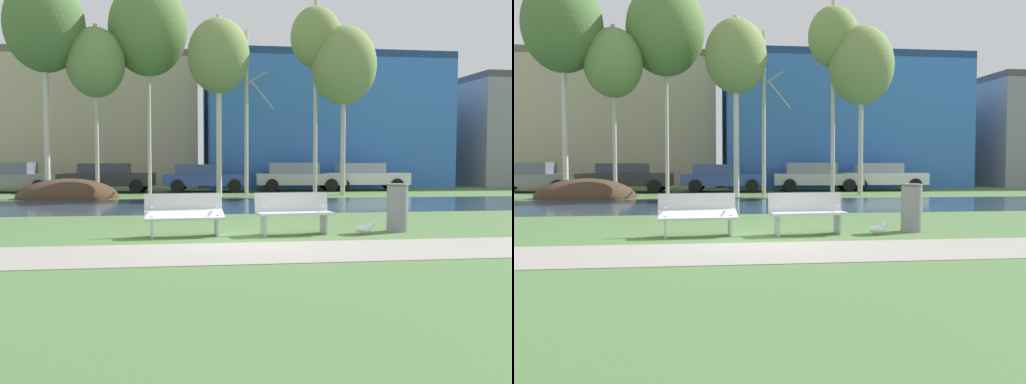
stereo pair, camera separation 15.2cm
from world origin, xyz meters
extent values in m
plane|color=#4C703D|center=(0.00, 10.00, 0.00)|extent=(120.00, 120.00, 0.00)
cube|color=gray|center=(0.00, -1.62, 0.01)|extent=(60.00, 2.17, 0.01)
cube|color=#2D475B|center=(0.00, 8.19, 0.00)|extent=(80.00, 6.29, 0.01)
ellipsoid|color=#423021|center=(-5.82, 12.55, 0.00)|extent=(4.11, 3.05, 1.63)
cube|color=silver|center=(-1.14, 0.46, 0.45)|extent=(1.63, 0.59, 0.19)
cube|color=silver|center=(-1.16, 0.74, 0.67)|extent=(1.60, 0.20, 0.40)
cube|color=silver|center=(-1.80, 0.48, 0.23)|extent=(0.07, 0.43, 0.45)
cube|color=silver|center=(-0.49, 0.57, 0.23)|extent=(0.07, 0.43, 0.45)
cylinder|color=silver|center=(-1.80, 0.44, 0.59)|extent=(0.06, 0.28, 0.04)
cylinder|color=silver|center=(-0.49, 0.53, 0.59)|extent=(0.06, 0.28, 0.04)
cube|color=silver|center=(1.14, 0.46, 0.45)|extent=(1.63, 0.59, 0.05)
cube|color=silver|center=(1.12, 0.74, 0.67)|extent=(1.60, 0.20, 0.40)
cube|color=silver|center=(0.48, 0.48, 0.23)|extent=(0.07, 0.43, 0.45)
cube|color=silver|center=(1.79, 0.57, 0.23)|extent=(0.07, 0.43, 0.45)
cylinder|color=silver|center=(0.49, 0.44, 0.59)|extent=(0.06, 0.28, 0.04)
cylinder|color=silver|center=(1.80, 0.53, 0.59)|extent=(0.06, 0.28, 0.04)
cylinder|color=gray|center=(3.48, 0.71, 0.52)|extent=(0.45, 0.45, 1.05)
torus|color=#494A4C|center=(3.48, 0.71, 1.02)|extent=(0.48, 0.48, 0.04)
ellipsoid|color=white|center=(2.57, 0.28, 0.12)|extent=(0.36, 0.16, 0.16)
sphere|color=white|center=(2.73, 0.28, 0.20)|extent=(0.11, 0.11, 0.11)
cone|color=gold|center=(2.79, 0.28, 0.20)|extent=(0.06, 0.04, 0.04)
cylinder|color=gold|center=(2.59, 0.25, 0.05)|extent=(0.01, 0.01, 0.10)
cylinder|color=gold|center=(2.59, 0.31, 0.05)|extent=(0.01, 0.01, 0.10)
cylinder|color=beige|center=(-6.69, 12.91, 4.54)|extent=(0.22, 0.22, 9.08)
ellipsoid|color=#4C7038|center=(-6.69, 12.91, 7.08)|extent=(3.23, 3.23, 3.87)
cylinder|color=#BCB7A8|center=(-4.70, 13.03, 3.60)|extent=(0.17, 0.17, 7.21)
ellipsoid|color=#668947|center=(-4.70, 13.03, 5.62)|extent=(2.42, 2.42, 2.90)
cylinder|color=beige|center=(-2.59, 13.86, 4.66)|extent=(0.16, 0.16, 9.31)
ellipsoid|color=#567A3D|center=(-2.59, 13.86, 7.27)|extent=(3.40, 3.40, 4.08)
cylinder|color=beige|center=(0.40, 12.71, 3.82)|extent=(0.24, 0.24, 7.65)
ellipsoid|color=olive|center=(0.40, 12.71, 5.97)|extent=(2.63, 2.63, 3.16)
cylinder|color=#BCB7A8|center=(1.68, 13.61, 3.63)|extent=(0.17, 0.17, 7.26)
cylinder|color=#BCB7A8|center=(2.22, 13.98, 5.29)|extent=(0.78, 1.09, 0.43)
cylinder|color=#BCB7A8|center=(2.32, 12.95, 4.37)|extent=(1.16, 1.13, 1.06)
cylinder|color=#BCB7A8|center=(4.82, 13.62, 4.53)|extent=(0.19, 0.19, 9.07)
ellipsoid|color=olive|center=(4.82, 13.62, 7.07)|extent=(2.28, 2.28, 2.74)
cylinder|color=#BCB7A8|center=(6.01, 13.26, 3.71)|extent=(0.22, 0.22, 7.43)
ellipsoid|color=olive|center=(6.01, 13.26, 5.79)|extent=(2.91, 2.91, 3.50)
cube|color=slate|center=(-9.26, 17.23, 0.61)|extent=(4.65, 2.15, 0.59)
cube|color=slate|center=(-9.62, 17.27, 1.19)|extent=(2.66, 1.75, 0.55)
cylinder|color=black|center=(-7.69, 17.94, 0.32)|extent=(0.66, 0.28, 0.64)
cylinder|color=black|center=(-7.86, 16.23, 0.32)|extent=(0.66, 0.28, 0.64)
cube|color=#282B30|center=(-4.58, 16.78, 0.63)|extent=(4.20, 2.14, 0.62)
cube|color=#2F3648|center=(-4.90, 16.81, 1.18)|extent=(2.41, 1.76, 0.47)
cylinder|color=black|center=(-3.17, 17.51, 0.32)|extent=(0.66, 0.28, 0.64)
cylinder|color=black|center=(-3.34, 15.77, 0.32)|extent=(0.66, 0.28, 0.64)
cylinder|color=black|center=(-5.82, 17.78, 0.32)|extent=(0.66, 0.28, 0.64)
cylinder|color=black|center=(-6.00, 16.04, 0.32)|extent=(0.66, 0.28, 0.64)
cube|color=#2D4793|center=(0.05, 16.57, 0.60)|extent=(4.30, 2.20, 0.56)
cube|color=#32457F|center=(-0.28, 16.61, 1.12)|extent=(2.47, 1.80, 0.48)
cylinder|color=black|center=(1.50, 17.33, 0.32)|extent=(0.66, 0.28, 0.64)
cylinder|color=black|center=(1.32, 15.55, 0.32)|extent=(0.66, 0.28, 0.64)
cylinder|color=black|center=(-1.22, 17.60, 0.32)|extent=(0.66, 0.28, 0.64)
cylinder|color=black|center=(-1.40, 15.82, 0.32)|extent=(0.66, 0.28, 0.64)
cube|color=#B2B5BC|center=(4.81, 16.84, 0.60)|extent=(4.65, 2.28, 0.56)
cube|color=gray|center=(4.46, 16.87, 1.16)|extent=(2.66, 1.86, 0.56)
cylinder|color=black|center=(6.38, 17.61, 0.32)|extent=(0.66, 0.28, 0.64)
cylinder|color=black|center=(6.20, 15.77, 0.32)|extent=(0.66, 0.28, 0.64)
cylinder|color=black|center=(3.43, 17.90, 0.32)|extent=(0.66, 0.28, 0.64)
cylinder|color=black|center=(3.25, 16.07, 0.32)|extent=(0.66, 0.28, 0.64)
cube|color=silver|center=(8.33, 16.79, 0.62)|extent=(4.35, 2.13, 0.59)
cube|color=#949AAC|center=(8.00, 16.83, 1.17)|extent=(2.49, 1.74, 0.51)
cylinder|color=black|center=(9.80, 17.51, 0.32)|extent=(0.66, 0.28, 0.64)
cylinder|color=black|center=(9.63, 15.80, 0.32)|extent=(0.66, 0.28, 0.64)
cylinder|color=black|center=(7.04, 17.79, 0.32)|extent=(0.66, 0.28, 0.64)
cylinder|color=black|center=(6.87, 16.08, 0.32)|extent=(0.66, 0.28, 0.64)
cube|color=#BCAD8E|center=(-9.08, 24.35, 3.68)|extent=(17.62, 7.87, 7.35)
cube|color=#675F4E|center=(-9.08, 24.35, 7.55)|extent=(17.62, 7.87, 0.40)
cube|color=#3870C6|center=(7.22, 22.87, 3.61)|extent=(13.81, 8.97, 7.22)
cube|color=navy|center=(7.22, 22.87, 7.42)|extent=(13.81, 8.97, 0.40)
camera|label=1|loc=(-1.20, -10.73, 1.55)|focal=38.54mm
camera|label=2|loc=(-1.05, -10.75, 1.55)|focal=38.54mm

